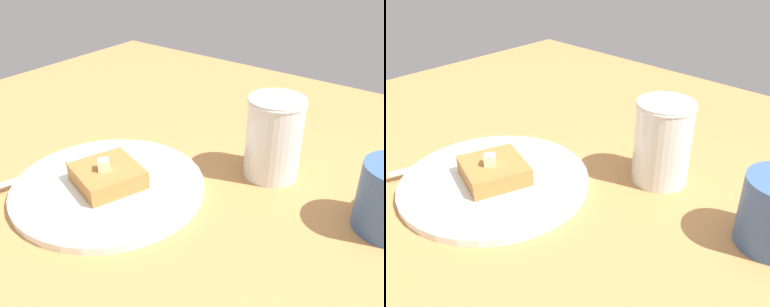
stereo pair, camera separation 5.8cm
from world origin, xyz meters
The scene contains 6 objects.
table_surface centered at (0.00, 0.00, 1.37)cm, with size 115.60×115.60×2.75cm, color #B87D45.
plate centered at (-0.98, 5.54, 3.31)cm, with size 25.77×25.77×1.03cm.
toast_slice_center centered at (-0.98, 5.54, 5.03)cm, with size 8.07×8.39×2.51cm, color #AF6F35.
butter_pat_primary centered at (-1.58, 5.38, 7.04)cm, with size 1.51×1.36×1.51cm, color #F5EEC3.
fork centered at (-2.10, 14.10, 3.96)cm, with size 15.77×5.80×0.36cm.
syrup_jar centered at (15.90, -9.92, 8.29)cm, with size 7.93×7.93×11.64cm.
Camera 2 is at (-28.92, -36.87, 35.52)cm, focal length 40.00 mm.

